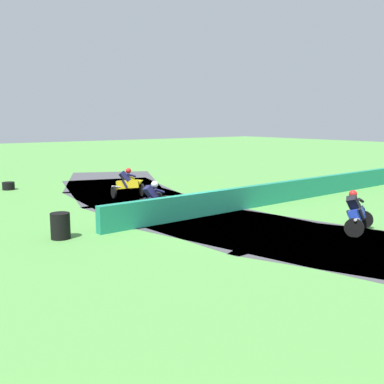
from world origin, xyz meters
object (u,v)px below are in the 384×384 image
(motorcycle_chase_black, at_px, (155,201))
(motorcycle_trailing_blue, at_px, (357,212))
(tire_stack_near, at_px, (8,186))
(tire_stack_mid_a, at_px, (60,226))
(motorcycle_lead_yellow, at_px, (129,183))

(motorcycle_chase_black, xyz_separation_m, motorcycle_trailing_blue, (4.10, -5.69, -0.02))
(tire_stack_near, distance_m, tire_stack_mid_a, 11.40)
(motorcycle_chase_black, bearing_deg, motorcycle_trailing_blue, -54.21)
(motorcycle_chase_black, height_order, tire_stack_mid_a, motorcycle_chase_black)
(motorcycle_lead_yellow, height_order, motorcycle_trailing_blue, motorcycle_trailing_blue)
(motorcycle_trailing_blue, bearing_deg, tire_stack_near, 111.41)
(motorcycle_trailing_blue, distance_m, tire_stack_mid_a, 9.41)
(motorcycle_lead_yellow, bearing_deg, tire_stack_mid_a, -134.75)
(motorcycle_lead_yellow, distance_m, tire_stack_near, 6.90)
(tire_stack_mid_a, bearing_deg, motorcycle_trailing_blue, -31.65)
(motorcycle_chase_black, height_order, tire_stack_near, motorcycle_chase_black)
(motorcycle_chase_black, xyz_separation_m, tire_stack_mid_a, (-3.91, -0.75, -0.26))
(motorcycle_chase_black, relative_size, motorcycle_trailing_blue, 1.01)
(motorcycle_trailing_blue, relative_size, tire_stack_mid_a, 2.09)
(motorcycle_chase_black, relative_size, tire_stack_near, 2.72)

